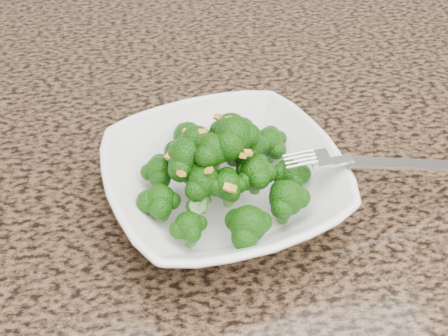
{
  "coord_description": "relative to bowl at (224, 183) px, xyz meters",
  "views": [
    {
      "loc": [
        -0.2,
        -0.17,
        1.32
      ],
      "look_at": [
        -0.14,
        0.23,
        0.95
      ],
      "focal_mm": 45.0,
      "sensor_mm": 36.0,
      "label": 1
    }
  ],
  "objects": [
    {
      "name": "bowl",
      "position": [
        0.0,
        0.0,
        0.0
      ],
      "size": [
        0.28,
        0.28,
        0.06
      ],
      "primitive_type": "imported",
      "rotation": [
        0.0,
        0.0,
        0.24
      ],
      "color": "white",
      "rests_on": "granite_counter"
    },
    {
      "name": "granite_counter",
      "position": [
        0.14,
        0.07,
        -0.04
      ],
      "size": [
        1.64,
        1.04,
        0.03
      ],
      "primitive_type": "cube",
      "color": "brown",
      "rests_on": "cabinet"
    },
    {
      "name": "broccoli_pile",
      "position": [
        0.0,
        -0.0,
        0.06
      ],
      "size": [
        0.21,
        0.21,
        0.06
      ],
      "primitive_type": null,
      "color": "#165109",
      "rests_on": "bowl"
    },
    {
      "name": "garlic_topping",
      "position": [
        0.0,
        -0.0,
        0.1
      ],
      "size": [
        0.12,
        0.12,
        0.01
      ],
      "primitive_type": null,
      "color": "gold",
      "rests_on": "broccoli_pile"
    },
    {
      "name": "fork",
      "position": [
        0.12,
        -0.02,
        0.04
      ],
      "size": [
        0.2,
        0.04,
        0.01
      ],
      "primitive_type": null,
      "rotation": [
        0.0,
        0.0,
        0.05
      ],
      "color": "silver",
      "rests_on": "bowl"
    }
  ]
}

